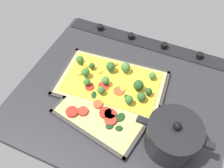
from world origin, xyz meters
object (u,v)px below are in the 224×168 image
(broccoli_pizza, at_px, (112,81))
(veggie_pizza_back, at_px, (104,108))
(baking_tray_front, at_px, (111,84))
(baking_tray_back, at_px, (105,110))
(cooking_pot, at_px, (172,136))

(broccoli_pizza, height_order, veggie_pizza_back, broccoli_pizza)
(baking_tray_front, bearing_deg, baking_tray_back, 102.84)
(broccoli_pizza, distance_m, veggie_pizza_back, 0.12)
(baking_tray_front, relative_size, cooking_pot, 1.82)
(baking_tray_back, xyz_separation_m, veggie_pizza_back, (0.00, -0.00, 0.01))
(baking_tray_back, bearing_deg, broccoli_pizza, -78.71)
(baking_tray_front, bearing_deg, cooking_pot, 150.87)
(veggie_pizza_back, xyz_separation_m, cooking_pot, (-0.24, 0.03, 0.04))
(baking_tray_back, relative_size, veggie_pizza_back, 1.09)
(baking_tray_back, xyz_separation_m, cooking_pot, (-0.24, 0.03, 0.05))
(baking_tray_front, bearing_deg, veggie_pizza_back, 101.22)
(baking_tray_front, relative_size, broccoli_pizza, 1.06)
(baking_tray_back, height_order, cooking_pot, cooking_pot)
(broccoli_pizza, height_order, baking_tray_back, broccoli_pizza)
(baking_tray_front, bearing_deg, broccoli_pizza, -136.83)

